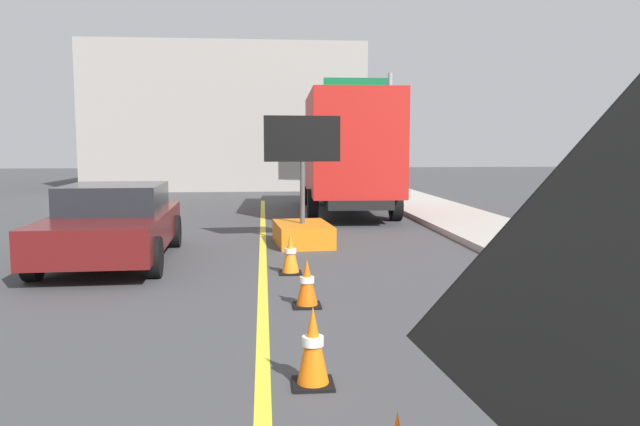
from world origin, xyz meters
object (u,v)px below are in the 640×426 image
object	(u,v)px
arrow_board_trailer	(303,222)
traffic_cone_mid_lane	(313,347)
roadwork_sign	(631,328)
box_truck	(347,151)
pickup_car	(114,223)
traffic_cone_curbside	(290,254)
traffic_cone_far_lane	(307,284)
highway_guide_sign	(371,112)

from	to	relation	value
arrow_board_trailer	traffic_cone_mid_lane	distance (m)	7.78
roadwork_sign	box_truck	world-z (taller)	box_truck
traffic_cone_mid_lane	pickup_car	bearing A→B (deg)	116.68
traffic_cone_curbside	roadwork_sign	bearing A→B (deg)	-84.39
roadwork_sign	traffic_cone_mid_lane	xyz separation A→B (m)	(-0.80, 3.27, -1.12)
arrow_board_trailer	box_truck	xyz separation A→B (m)	(1.76, 6.02, 1.43)
arrow_board_trailer	traffic_cone_far_lane	distance (m)	5.12
pickup_car	traffic_cone_far_lane	xyz separation A→B (m)	(3.25, -3.53, -0.39)
arrow_board_trailer	traffic_cone_far_lane	xyz separation A→B (m)	(-0.27, -5.11, -0.18)
pickup_car	highway_guide_sign	world-z (taller)	highway_guide_sign
pickup_car	highway_guide_sign	distance (m)	15.66
pickup_car	traffic_cone_mid_lane	xyz separation A→B (m)	(3.11, -6.19, -0.35)
box_truck	traffic_cone_far_lane	bearing A→B (deg)	-100.30
roadwork_sign	traffic_cone_curbside	bearing A→B (deg)	95.61
traffic_cone_mid_lane	roadwork_sign	bearing A→B (deg)	-76.19
highway_guide_sign	traffic_cone_far_lane	world-z (taller)	highway_guide_sign
box_truck	pickup_car	distance (m)	9.33
roadwork_sign	arrow_board_trailer	size ratio (longest dim) A/B	0.86
traffic_cone_curbside	box_truck	bearing A→B (deg)	76.65
traffic_cone_far_lane	highway_guide_sign	bearing A→B (deg)	77.52
arrow_board_trailer	pickup_car	xyz separation A→B (m)	(-3.52, -1.58, 0.22)
arrow_board_trailer	traffic_cone_curbside	world-z (taller)	arrow_board_trailer
traffic_cone_curbside	traffic_cone_far_lane	bearing A→B (deg)	-86.72
highway_guide_sign	traffic_cone_curbside	distance (m)	15.94
roadwork_sign	pickup_car	distance (m)	10.27
roadwork_sign	traffic_cone_far_lane	xyz separation A→B (m)	(-0.67, 5.94, -1.17)
traffic_cone_mid_lane	traffic_cone_curbside	xyz separation A→B (m)	(0.02, 4.76, -0.02)
box_truck	pickup_car	size ratio (longest dim) A/B	1.70
highway_guide_sign	traffic_cone_mid_lane	size ratio (longest dim) A/B	7.09
highway_guide_sign	pickup_car	bearing A→B (deg)	-117.26
highway_guide_sign	traffic_cone_mid_lane	bearing A→B (deg)	-101.23
traffic_cone_curbside	pickup_car	bearing A→B (deg)	155.44
traffic_cone_mid_lane	traffic_cone_curbside	distance (m)	4.76
highway_guide_sign	traffic_cone_mid_lane	world-z (taller)	highway_guide_sign
pickup_car	traffic_cone_curbside	size ratio (longest dim) A/B	6.98
traffic_cone_mid_lane	traffic_cone_curbside	bearing A→B (deg)	89.81
box_truck	highway_guide_sign	world-z (taller)	highway_guide_sign
highway_guide_sign	traffic_cone_curbside	size ratio (longest dim) A/B	7.50
roadwork_sign	traffic_cone_far_lane	world-z (taller)	roadwork_sign
traffic_cone_mid_lane	traffic_cone_far_lane	xyz separation A→B (m)	(0.14, 2.66, -0.04)
arrow_board_trailer	pickup_car	world-z (taller)	arrow_board_trailer
roadwork_sign	traffic_cone_mid_lane	distance (m)	3.55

